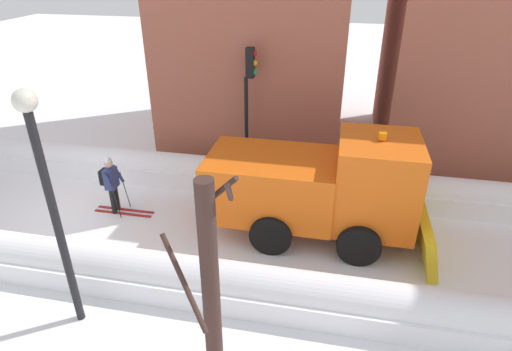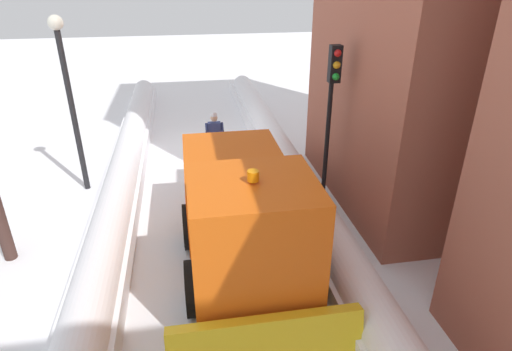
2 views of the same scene
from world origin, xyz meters
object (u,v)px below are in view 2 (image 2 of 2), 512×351
Objects in this scene: plow_truck at (243,213)px; skier at (215,135)px; traffic_light_pole at (332,99)px; street_lamp at (68,85)px.

plow_truck is 3.31× the size of skier.
street_lamp is (6.82, -2.23, 0.09)m from traffic_light_pole.
traffic_light_pole is (-2.66, -2.49, 1.64)m from plow_truck.
traffic_light_pole is 0.88× the size of street_lamp.
plow_truck is 6.04m from skier.
skier is 0.36× the size of street_lamp.
skier is at bearing -162.27° from street_lamp.
skier is 4.95m from traffic_light_pole.
plow_truck is at bearing 91.00° from skier.
street_lamp is (4.16, -4.72, 1.72)m from plow_truck.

